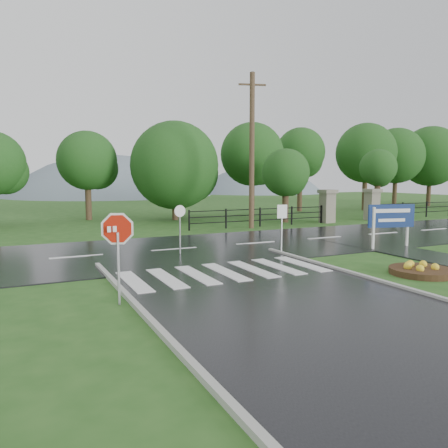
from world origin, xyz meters
TOP-DOWN VIEW (x-y plane):
  - ground at (0.00, 0.00)m, footprint 120.00×120.00m
  - main_road at (0.00, 10.00)m, footprint 90.00×8.00m
  - walkway at (8.50, 4.00)m, footprint 2.20×11.00m
  - crosswalk at (0.00, 5.00)m, footprint 6.50×2.80m
  - pillar_west at (13.00, 16.00)m, footprint 1.00×1.00m
  - pillar_east at (17.00, 16.00)m, footprint 1.00×1.00m
  - fence_west at (7.75, 16.00)m, footprint 9.58×0.08m
  - hills at (3.49, 65.00)m, footprint 102.00×48.00m
  - treeline at (1.00, 24.00)m, footprint 83.20×5.20m
  - stop_sign at (-3.85, 3.03)m, footprint 1.02×0.37m
  - estate_billboard at (8.72, 6.39)m, footprint 2.15×0.59m
  - flower_bed at (5.63, 2.15)m, footprint 2.00×2.00m
  - reg_sign_small at (3.63, 7.24)m, footprint 0.45×0.07m
  - reg_sign_round at (-0.15, 8.84)m, footprint 0.47×0.07m
  - utility_pole_east at (6.85, 15.50)m, footprint 1.60×0.57m
  - entrance_tree_left at (10.62, 17.50)m, footprint 3.23×3.23m
  - entrance_tree_right at (18.97, 17.50)m, footprint 2.78×2.78m

SIDE VIEW (x-z plane):
  - hills at x=3.49m, z-range -39.54..8.46m
  - ground at x=0.00m, z-range 0.00..0.00m
  - main_road at x=0.00m, z-range -0.02..0.02m
  - walkway at x=8.50m, z-range -0.02..0.02m
  - treeline at x=1.00m, z-range -5.00..5.00m
  - crosswalk at x=0.00m, z-range 0.05..0.07m
  - flower_bed at x=5.63m, z-range -0.05..0.35m
  - fence_west at x=7.75m, z-range 0.12..1.32m
  - pillar_west at x=13.00m, z-range 0.06..2.30m
  - pillar_east at x=17.00m, z-range 0.06..2.30m
  - reg_sign_round at x=-0.15m, z-range 0.29..2.29m
  - estate_billboard at x=8.72m, z-range 0.36..2.29m
  - reg_sign_small at x=3.63m, z-range 0.43..2.43m
  - stop_sign at x=-3.85m, z-range 0.49..2.91m
  - entrance_tree_left at x=10.62m, z-range 0.86..5.87m
  - entrance_tree_right at x=18.97m, z-range 1.15..6.34m
  - utility_pole_east at x=6.85m, z-range 0.08..9.28m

